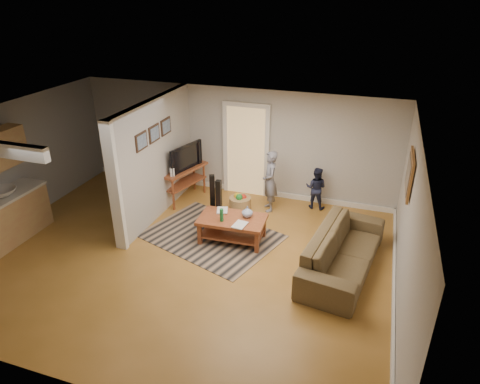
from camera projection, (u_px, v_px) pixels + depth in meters
name	position (u px, v px, depth m)	size (l,w,h in m)	color
ground	(182.00, 256.00, 7.91)	(7.50, 7.50, 0.00)	brown
room_shell	(135.00, 168.00, 7.95)	(7.54, 6.02, 2.52)	#AAA8A3
area_rug	(211.00, 236.00, 8.54)	(2.51, 1.83, 0.01)	black
sofa	(341.00, 268.00, 7.57)	(2.47, 0.97, 0.72)	#4D3F26
coffee_table	(233.00, 223.00, 8.24)	(1.31, 0.81, 0.75)	brown
tv_console	(184.00, 171.00, 9.70)	(0.79, 1.32, 1.07)	brown
speaker_left	(219.00, 204.00, 8.63)	(0.11, 0.11, 1.06)	black
speaker_right	(213.00, 199.00, 8.86)	(0.11, 0.11, 1.06)	black
toy_basket	(240.00, 203.00, 9.45)	(0.48, 0.48, 0.43)	olive
child	(269.00, 209.00, 9.56)	(0.50, 0.33, 1.37)	slate
toddler	(314.00, 207.00, 9.65)	(0.47, 0.36, 0.96)	#1C213B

